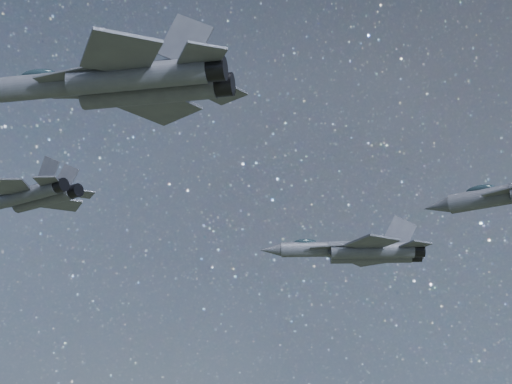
% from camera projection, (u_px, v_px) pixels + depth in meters
% --- Properties ---
extents(jet_lead, '(16.68, 11.41, 4.19)m').
position_uv_depth(jet_lead, '(28.00, 197.00, 78.59)').
color(jet_lead, '#363944').
extents(jet_left, '(18.88, 12.66, 4.77)m').
position_uv_depth(jet_left, '(358.00, 251.00, 86.49)').
color(jet_left, '#363944').
extents(jet_right, '(19.90, 13.74, 5.00)m').
position_uv_depth(jet_right, '(121.00, 82.00, 52.58)').
color(jet_right, '#363944').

